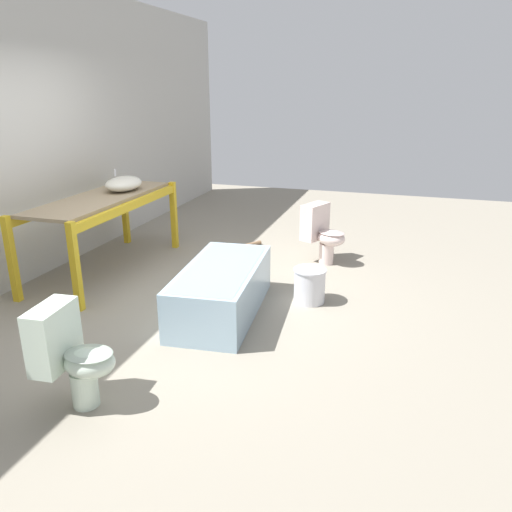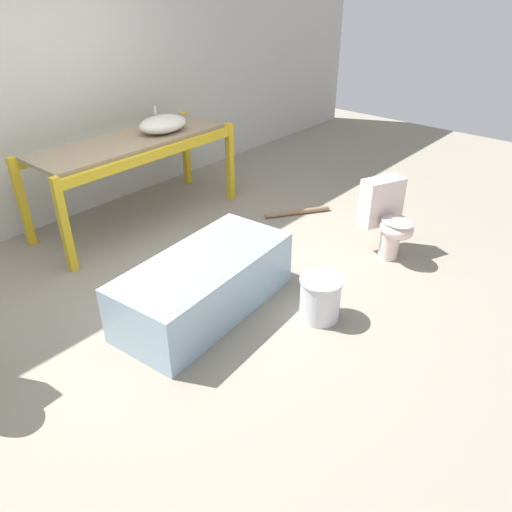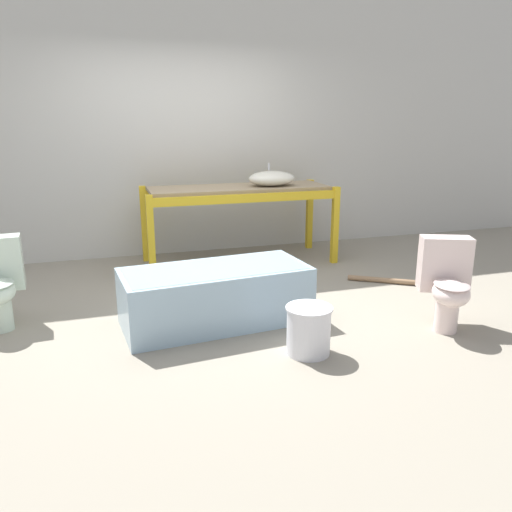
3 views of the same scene
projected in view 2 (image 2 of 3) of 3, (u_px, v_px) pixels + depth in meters
name	position (u px, v px, depth m)	size (l,w,h in m)	color
ground_plane	(169.00, 278.00, 4.38)	(12.00, 12.00, 0.00)	gray
warehouse_wall_rear	(23.00, 62.00, 4.59)	(10.80, 0.08, 3.20)	beige
shelving_rack	(131.00, 150.00, 5.00)	(2.15, 0.81, 0.88)	gold
sink_basin	(163.00, 124.00, 5.10)	(0.54, 0.37, 0.25)	silver
bathtub_main	(205.00, 280.00, 3.86)	(1.54, 0.80, 0.46)	#99B7CC
toilet_near	(388.00, 216.00, 4.55)	(0.50, 0.60, 0.72)	silver
bucket_white	(320.00, 297.00, 3.81)	(0.33, 0.33, 0.35)	silver
loose_pipe	(297.00, 212.00, 5.48)	(0.65, 0.45, 0.06)	#8C6B4C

